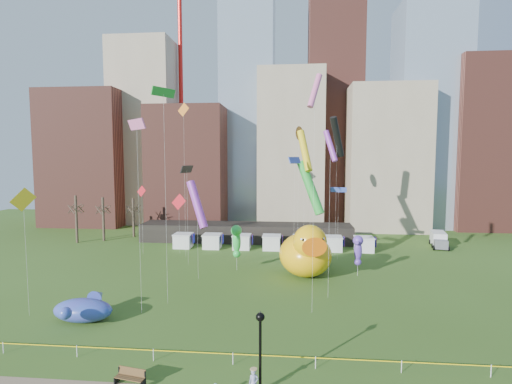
# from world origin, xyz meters

# --- Properties ---
(ground) EXTENTS (160.00, 160.00, 0.00)m
(ground) POSITION_xyz_m (0.00, 0.00, 0.00)
(ground) COLOR #345019
(ground) RESTS_ON ground
(skyline) EXTENTS (101.00, 23.00, 68.00)m
(skyline) POSITION_xyz_m (2.25, 61.06, 21.44)
(skyline) COLOR brown
(skyline) RESTS_ON ground
(crane_left) EXTENTS (23.00, 1.00, 76.00)m
(crane_left) POSITION_xyz_m (-21.11, 64.00, 46.90)
(crane_left) COLOR red
(crane_left) RESTS_ON ground
(crane_right) EXTENTS (23.00, 1.00, 76.00)m
(crane_right) POSITION_xyz_m (30.89, 64.00, 46.90)
(crane_right) COLOR red
(crane_right) RESTS_ON ground
(pavilion) EXTENTS (38.00, 6.00, 3.20)m
(pavilion) POSITION_xyz_m (-4.00, 42.00, 1.60)
(pavilion) COLOR black
(pavilion) RESTS_ON ground
(vendor_tents) EXTENTS (33.24, 2.80, 2.40)m
(vendor_tents) POSITION_xyz_m (1.02, 36.00, 1.11)
(vendor_tents) COLOR white
(vendor_tents) RESTS_ON ground
(bare_trees) EXTENTS (8.44, 6.44, 8.50)m
(bare_trees) POSITION_xyz_m (-30.17, 40.54, 4.01)
(bare_trees) COLOR #382B21
(bare_trees) RESTS_ON ground
(caution_tape) EXTENTS (50.00, 0.06, 0.90)m
(caution_tape) POSITION_xyz_m (0.00, 0.00, 0.68)
(caution_tape) COLOR white
(caution_tape) RESTS_ON ground
(big_duck) EXTENTS (7.99, 9.73, 7.03)m
(big_duck) POSITION_xyz_m (6.13, 21.58, 3.23)
(big_duck) COLOR #FFB50D
(big_duck) RESTS_ON ground
(small_duck) EXTENTS (3.65, 4.19, 2.95)m
(small_duck) POSITION_xyz_m (8.16, 27.58, 1.36)
(small_duck) COLOR white
(small_duck) RESTS_ON ground
(seahorse_green) EXTENTS (1.63, 1.97, 6.19)m
(seahorse_green) POSITION_xyz_m (-3.09, 23.65, 4.36)
(seahorse_green) COLOR silver
(seahorse_green) RESTS_ON ground
(seahorse_purple) EXTENTS (1.64, 1.86, 5.28)m
(seahorse_purple) POSITION_xyz_m (12.76, 22.60, 3.67)
(seahorse_purple) COLOR silver
(seahorse_purple) RESTS_ON ground
(whale_inflatable) EXTENTS (5.53, 7.10, 2.44)m
(whale_inflatable) POSITION_xyz_m (-14.98, 6.36, 1.11)
(whale_inflatable) COLOR #433BA2
(whale_inflatable) RESTS_ON ground
(park_bench) EXTENTS (2.15, 1.04, 1.05)m
(park_bench) POSITION_xyz_m (-6.43, -3.10, 0.58)
(park_bench) COLOR brown
(park_bench) RESTS_ON footpath
(lamppost) EXTENTS (0.57, 0.57, 5.46)m
(lamppost) POSITION_xyz_m (2.26, -3.20, 3.34)
(lamppost) COLOR black
(lamppost) RESTS_ON footpath
(box_truck) EXTENTS (3.34, 6.21, 2.50)m
(box_truck) POSITION_xyz_m (29.31, 40.49, 1.29)
(box_truck) COLOR silver
(box_truck) RESTS_ON ground
(woman) EXTENTS (0.69, 0.51, 1.72)m
(woman) POSITION_xyz_m (1.88, -3.61, 0.88)
(woman) COLOR white
(woman) RESTS_ON footpath
(kite_0) EXTENTS (1.70, 0.75, 10.87)m
(kite_0) POSITION_xyz_m (-19.20, 31.39, 9.71)
(kite_0) COLOR silver
(kite_0) RESTS_ON ground
(kite_1) EXTENTS (2.56, 2.51, 18.74)m
(kite_1) POSITION_xyz_m (-10.31, 8.49, 18.15)
(kite_1) COLOR silver
(kite_1) RESTS_ON ground
(kite_2) EXTENTS (2.93, 3.59, 21.45)m
(kite_2) POSITION_xyz_m (11.09, 33.41, 18.35)
(kite_2) COLOR silver
(kite_2) RESTS_ON ground
(kite_3) EXTENTS (1.81, 2.67, 22.07)m
(kite_3) POSITION_xyz_m (-8.57, 11.16, 21.44)
(kite_3) COLOR silver
(kite_3) RESTS_ON ground
(kite_4) EXTENTS (2.43, 3.54, 19.05)m
(kite_4) POSITION_xyz_m (5.96, 26.82, 16.11)
(kite_4) COLOR silver
(kite_4) RESTS_ON ground
(kite_5) EXTENTS (2.36, 0.85, 10.85)m
(kite_5) POSITION_xyz_m (11.09, 30.40, 10.41)
(kite_5) COLOR silver
(kite_5) RESTS_ON ground
(kite_6) EXTENTS (1.94, 0.77, 23.36)m
(kite_6) POSITION_xyz_m (-11.94, 30.19, 21.39)
(kite_6) COLOR silver
(kite_6) RESTS_ON ground
(kite_7) EXTENTS (3.39, 2.92, 12.38)m
(kite_7) POSITION_xyz_m (-7.37, 19.48, 9.41)
(kite_7) COLOR silver
(kite_7) RESTS_ON ground
(kite_8) EXTENTS (2.52, 0.74, 9.59)m
(kite_8) POSITION_xyz_m (-13.38, 31.82, 8.20)
(kite_8) COLOR silver
(kite_8) RESTS_ON ground
(kite_9) EXTENTS (1.64, 1.90, 23.02)m
(kite_9) POSITION_xyz_m (6.28, 10.13, 21.31)
(kite_9) COLOR silver
(kite_9) RESTS_ON ground
(kite_10) EXTENTS (1.05, 3.44, 14.09)m
(kite_10) POSITION_xyz_m (-10.44, 26.09, 13.51)
(kite_10) COLOR silver
(kite_10) RESTS_ON ground
(kite_11) EXTENTS (4.24, 3.74, 14.84)m
(kite_11) POSITION_xyz_m (6.79, 26.11, 11.09)
(kite_11) COLOR silver
(kite_11) RESTS_ON ground
(kite_12) EXTENTS (1.60, 1.66, 12.37)m
(kite_12) POSITION_xyz_m (-20.87, 6.96, 11.03)
(kite_12) COLOR silver
(kite_12) RESTS_ON ground
(kite_13) EXTENTS (1.70, 2.64, 15.27)m
(kite_13) POSITION_xyz_m (4.56, 23.05, 14.74)
(kite_13) COLOR silver
(kite_13) RESTS_ON ground
(kite_14) EXTENTS (1.08, 2.12, 20.03)m
(kite_14) POSITION_xyz_m (5.25, 33.89, 18.91)
(kite_14) COLOR silver
(kite_14) RESTS_ON ground
(kite_15) EXTENTS (1.68, 1.94, 18.07)m
(kite_15) POSITION_xyz_m (8.23, 14.46, 16.34)
(kite_15) COLOR silver
(kite_15) RESTS_ON ground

